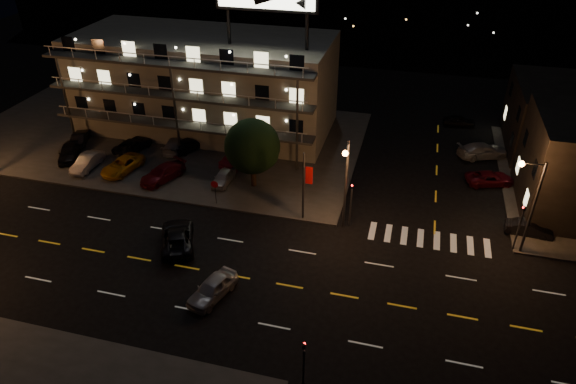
% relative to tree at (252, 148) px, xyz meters
% --- Properties ---
extents(ground, '(140.00, 140.00, 0.00)m').
position_rel_tree_xyz_m(ground, '(0.76, -12.42, -4.10)').
color(ground, black).
rests_on(ground, ground).
extents(curb_nw, '(44.00, 24.00, 0.15)m').
position_rel_tree_xyz_m(curb_nw, '(-13.24, 7.58, -4.03)').
color(curb_nw, '#333331').
rests_on(curb_nw, ground).
extents(motel, '(28.00, 13.80, 18.10)m').
position_rel_tree_xyz_m(motel, '(-9.19, 11.46, 1.24)').
color(motel, '#9B9788').
rests_on(motel, ground).
extents(streetlight_nc, '(0.44, 1.92, 8.00)m').
position_rel_tree_xyz_m(streetlight_nc, '(9.26, -4.48, 0.86)').
color(streetlight_nc, '#2D2D30').
rests_on(streetlight_nc, ground).
extents(streetlight_ne, '(1.92, 0.44, 8.00)m').
position_rel_tree_xyz_m(streetlight_ne, '(22.89, -4.12, 0.86)').
color(streetlight_ne, '#2D2D30').
rests_on(streetlight_ne, ground).
extents(signal_nw, '(0.20, 0.27, 4.60)m').
position_rel_tree_xyz_m(signal_nw, '(9.76, -3.92, -1.54)').
color(signal_nw, '#2D2D30').
rests_on(signal_nw, ground).
extents(signal_sw, '(0.20, 0.27, 4.60)m').
position_rel_tree_xyz_m(signal_sw, '(9.76, -20.91, -1.54)').
color(signal_sw, '#2D2D30').
rests_on(signal_sw, ground).
extents(signal_ne, '(0.27, 0.20, 4.60)m').
position_rel_tree_xyz_m(signal_ne, '(22.76, -3.92, -1.54)').
color(signal_ne, '#2D2D30').
rests_on(signal_ne, ground).
extents(banner_north, '(0.83, 0.16, 6.40)m').
position_rel_tree_xyz_m(banner_north, '(5.84, -4.02, -0.68)').
color(banner_north, '#2D2D30').
rests_on(banner_north, ground).
extents(stop_sign, '(0.91, 0.11, 2.61)m').
position_rel_tree_xyz_m(stop_sign, '(-2.24, -3.85, -2.39)').
color(stop_sign, '#2D2D30').
rests_on(stop_sign, ground).
extents(tree, '(5.29, 5.09, 6.66)m').
position_rel_tree_xyz_m(tree, '(0.00, 0.00, 0.00)').
color(tree, black).
rests_on(tree, curb_nw).
extents(lot_car_0, '(3.38, 4.67, 1.48)m').
position_rel_tree_xyz_m(lot_car_0, '(-19.93, 0.20, -3.22)').
color(lot_car_0, black).
rests_on(lot_car_0, curb_nw).
extents(lot_car_1, '(1.48, 4.22, 1.39)m').
position_rel_tree_xyz_m(lot_car_1, '(-16.96, -1.09, -3.26)').
color(lot_car_1, '#95959A').
rests_on(lot_car_1, curb_nw).
extents(lot_car_2, '(3.11, 5.12, 1.33)m').
position_rel_tree_xyz_m(lot_car_2, '(-13.29, -0.70, -3.29)').
color(lot_car_2, orange).
rests_on(lot_car_2, curb_nw).
extents(lot_car_3, '(3.71, 5.18, 1.39)m').
position_rel_tree_xyz_m(lot_car_3, '(-8.69, -1.20, -3.26)').
color(lot_car_3, '#500B14').
rests_on(lot_car_3, curb_nw).
extents(lot_car_4, '(1.56, 3.64, 1.23)m').
position_rel_tree_xyz_m(lot_car_4, '(-2.87, -0.30, -3.34)').
color(lot_car_4, '#95959A').
rests_on(lot_car_4, curb_nw).
extents(lot_car_5, '(2.78, 4.17, 1.30)m').
position_rel_tree_xyz_m(lot_car_5, '(-20.90, 3.64, -3.30)').
color(lot_car_5, black).
rests_on(lot_car_5, curb_nw).
extents(lot_car_6, '(3.20, 4.92, 1.26)m').
position_rel_tree_xyz_m(lot_car_6, '(-14.52, 3.57, -3.32)').
color(lot_car_6, black).
rests_on(lot_car_6, curb_nw).
extents(lot_car_7, '(2.40, 4.86, 1.36)m').
position_rel_tree_xyz_m(lot_car_7, '(-10.16, 4.83, -3.27)').
color(lot_car_7, '#95959A').
rests_on(lot_car_7, curb_nw).
extents(lot_car_8, '(3.25, 4.46, 1.41)m').
position_rel_tree_xyz_m(lot_car_8, '(-8.85, 5.08, -3.25)').
color(lot_car_8, black).
rests_on(lot_car_8, curb_nw).
extents(lot_car_9, '(3.33, 4.76, 1.49)m').
position_rel_tree_xyz_m(lot_car_9, '(-2.44, 3.29, -3.21)').
color(lot_car_9, '#500B14').
rests_on(lot_car_9, curb_nw).
extents(side_car_0, '(3.78, 1.48, 1.22)m').
position_rel_tree_xyz_m(side_car_0, '(24.14, -1.50, -3.49)').
color(side_car_0, black).
rests_on(side_car_0, ground).
extents(side_car_1, '(4.85, 3.25, 1.23)m').
position_rel_tree_xyz_m(side_car_1, '(21.60, 6.13, -3.49)').
color(side_car_1, '#500B14').
rests_on(side_car_1, ground).
extents(side_car_2, '(5.61, 4.04, 1.51)m').
position_rel_tree_xyz_m(side_car_2, '(21.23, 11.63, -3.35)').
color(side_car_2, '#95959A').
rests_on(side_car_2, ground).
extents(side_car_3, '(3.73, 1.83, 1.23)m').
position_rel_tree_xyz_m(side_car_3, '(19.03, 19.15, -3.49)').
color(side_car_3, black).
rests_on(side_car_3, ground).
extents(road_car_east, '(2.88, 4.60, 1.46)m').
position_rel_tree_xyz_m(road_car_east, '(1.83, -14.80, -3.37)').
color(road_car_east, '#95959A').
rests_on(road_car_east, ground).
extents(road_car_west, '(4.49, 5.92, 1.49)m').
position_rel_tree_xyz_m(road_car_west, '(-3.07, -10.01, -3.36)').
color(road_car_west, black).
rests_on(road_car_west, ground).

